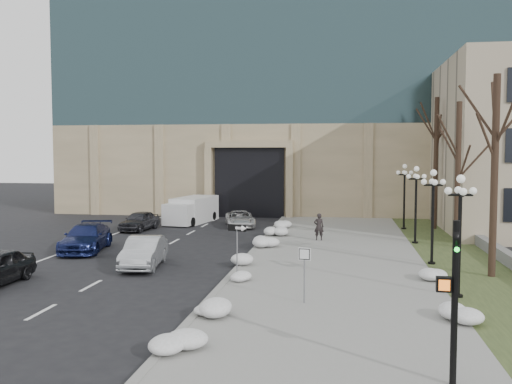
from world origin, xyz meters
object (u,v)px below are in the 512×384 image
car_e (139,221)px  keep_sign (304,263)px  one_way_sign (240,235)px  lamppost_c (416,194)px  car_d (240,219)px  lamppost_d (404,188)px  car_b (144,252)px  pedestrian (319,227)px  lamppost_a (460,219)px  car_c (86,238)px  box_truck (192,210)px  traffic_signal (453,307)px  lamppost_b (433,204)px

car_e → keep_sign: size_ratio=1.89×
one_way_sign → lamppost_c: size_ratio=0.52×
keep_sign → car_d: bearing=115.5°
lamppost_d → car_b: bearing=-132.0°
pedestrian → keep_sign: bearing=83.4°
one_way_sign → lamppost_a: bearing=6.4°
pedestrian → lamppost_c: lamppost_c is taller
keep_sign → lamppost_d: (5.73, 21.34, 1.49)m
one_way_sign → keep_sign: 4.76m
car_b → pedestrian: 12.20m
car_d → pedestrian: pedestrian is taller
car_c → keep_sign: size_ratio=2.44×
keep_sign → lamppost_d: 22.14m
box_truck → one_way_sign: one_way_sign is taller
one_way_sign → traffic_signal: bearing=-38.2°
lamppost_a → lamppost_c: 13.00m
car_c → lamppost_b: (18.74, -1.45, 2.31)m
lamppost_b → lamppost_d: size_ratio=1.00×
box_truck → car_e: bearing=-108.4°
lamppost_c → traffic_signal: bearing=-94.8°
car_e → traffic_signal: (16.95, -25.21, 1.30)m
traffic_signal → lamppost_a: size_ratio=0.85×
traffic_signal → lamppost_c: (1.82, 21.63, 1.07)m
lamppost_a → car_b: bearing=163.8°
car_e → lamppost_a: bearing=-34.9°
car_d → keep_sign: size_ratio=2.05×
box_truck → lamppost_c: size_ratio=1.38×
keep_sign → lamppost_c: bearing=78.1°
box_truck → car_b: bearing=-73.8°
pedestrian → one_way_sign: size_ratio=0.68×
car_b → car_c: size_ratio=0.86×
keep_sign → lamppost_a: lamppost_a is taller
pedestrian → traffic_signal: bearing=93.4°
car_c → car_b: bearing=-49.0°
lamppost_a → car_d: bearing=121.5°
pedestrian → lamppost_c: 6.19m
car_b → lamppost_c: lamppost_c is taller
lamppost_c → lamppost_d: same height
car_c → keep_sign: keep_sign is taller
pedestrian → lamppost_d: (5.82, 6.33, 2.11)m
car_c → lamppost_c: size_ratio=1.10×
car_d → lamppost_a: 23.00m
car_c → car_e: 8.64m
lamppost_b → lamppost_c: (0.00, 6.50, 0.00)m
car_d → car_b: bearing=-111.9°
car_e → lamppost_c: bearing=-4.2°
lamppost_a → lamppost_b: bearing=90.0°
lamppost_a → lamppost_d: size_ratio=1.00×
car_b → one_way_sign: 5.78m
car_d → lamppost_c: lamppost_c is taller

